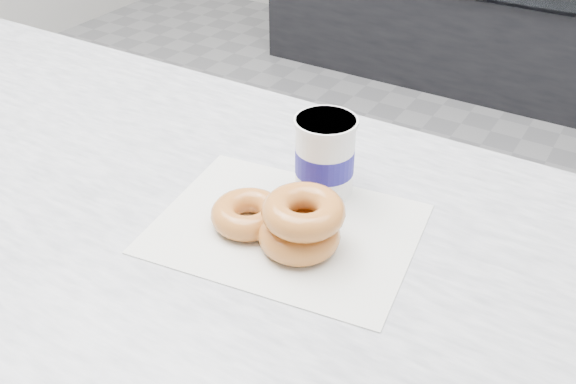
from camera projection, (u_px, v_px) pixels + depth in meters
name	position (u px, v px, depth m)	size (l,w,h in m)	color
ground	(292.00, 334.00, 1.90)	(5.00, 5.00, 0.00)	gray
counter	(131.00, 369.00, 1.22)	(3.06, 0.76, 0.90)	#333335
wax_paper	(286.00, 228.00, 0.85)	(0.34, 0.26, 0.00)	silver
donut_single	(248.00, 214.00, 0.85)	(0.10, 0.10, 0.03)	orange
donut_stack	(301.00, 223.00, 0.80)	(0.15, 0.15, 0.07)	orange
coffee_cup	(325.00, 156.00, 0.89)	(0.11, 0.11, 0.12)	white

